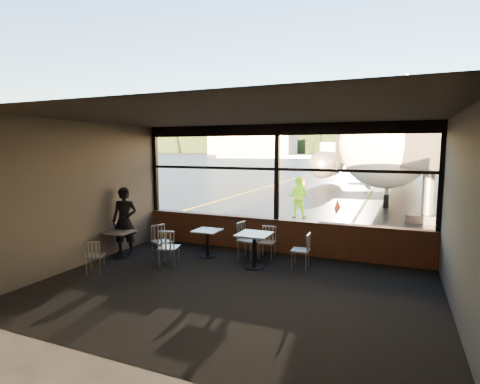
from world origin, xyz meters
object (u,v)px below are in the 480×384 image
Objects in this scene: cafe_table_mid at (208,243)px; passenger at (125,221)px; cafe_table_left at (120,244)px; chair_mid_s at (169,248)px; chair_near_n at (267,243)px; airliner at (400,112)px; cone_wing at (304,181)px; cone_nose at (338,204)px; chair_near_w at (248,241)px; cafe_table_near at (254,251)px; chair_mid_w at (162,242)px; chair_left_s at (95,256)px; ground_crew at (298,197)px; jet_bridge at (415,161)px; chair_near_e at (301,251)px.

passenger reaches higher than cafe_table_mid.
chair_mid_s is at bearing -6.06° from cafe_table_left.
chair_near_n is at bearing 24.48° from chair_mid_s.
cone_wing is at bearing -161.00° from airliner.
cone_nose is at bearing 48.97° from passenger.
chair_mid_s reaches higher than cafe_table_left.
chair_near_w is 9.50m from cone_nose.
airliner reaches higher than cafe_table_near.
passenger is at bearing -89.48° from cone_wing.
chair_mid_w reaches higher than cafe_table_left.
cafe_table_near is 3.69m from chair_left_s.
cafe_table_near is at bearing -95.45° from airliner.
passenger reaches higher than cafe_table_near.
chair_left_s reaches higher than cafe_table_left.
chair_near_n is 9.27m from cone_nose.
ground_crew is at bearing 95.84° from cafe_table_near.
chair_mid_w is (1.06, 0.33, 0.09)m from cafe_table_left.
cone_nose is at bearing 69.39° from cafe_table_left.
cone_wing is (-7.50, 14.33, -2.17)m from jet_bridge.
cafe_table_near is 0.95× the size of chair_mid_w.
chair_left_s is (-2.83, -2.40, -0.09)m from chair_near_w.
cafe_table_mid is 1.58m from chair_near_n.
chair_near_e reaches higher than chair_near_n.
jet_bridge is 11.70× the size of chair_mid_s.
chair_near_e is 0.91× the size of chair_mid_s.
cafe_table_near is 21.71m from cone_wing.
cafe_table_mid is 21.12m from cone_wing.
chair_near_n is (0.45, 0.20, -0.06)m from chair_near_w.
chair_mid_s is 0.56× the size of ground_crew.
chair_mid_w is at bearing 123.98° from chair_mid_s.
cone_wing is (-4.31, 11.29, 0.03)m from cone_nose.
chair_near_n is (-3.62, -6.21, -1.99)m from jet_bridge.
cafe_table_left is 0.39× the size of passenger.
cafe_table_left is 3.85m from chair_near_n.
ground_crew is at bearing 69.92° from cafe_table_left.
cafe_table_near is 1.69× the size of cone_wing.
chair_near_w reaches higher than cone_wing.
cafe_table_near is at bearing 96.59° from ground_crew.
jet_bridge is at bearing 26.32° from chair_left_s.
chair_mid_w is 1.78× the size of cone_wing.
chair_near_e is at bearing 7.25° from chair_mid_s.
airliner is 23.74m from chair_near_e.
passenger is (-0.40, 1.51, 0.52)m from chair_left_s.
ground_crew is at bearing 67.04° from chair_mid_s.
cafe_table_left is 0.83× the size of chair_near_n.
chair_near_n is 2.51m from chair_mid_s.
chair_mid_w is at bearing -59.00° from chair_near_w.
passenger is at bearing -111.67° from cone_nose.
chair_near_w reaches higher than chair_mid_w.
chair_near_w is 0.57× the size of ground_crew.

